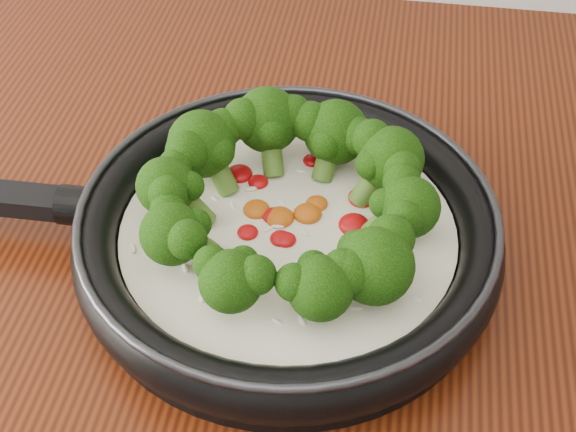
# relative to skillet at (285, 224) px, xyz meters

# --- Properties ---
(skillet) EXTENTS (0.54, 0.35, 0.10)m
(skillet) POSITION_rel_skillet_xyz_m (0.00, 0.00, 0.00)
(skillet) COLOR black
(skillet) RESTS_ON counter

